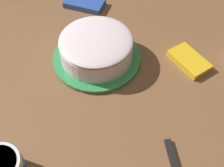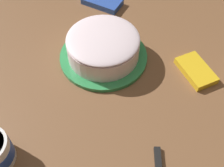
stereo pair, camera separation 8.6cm
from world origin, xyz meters
TOP-DOWN VIEW (x-y plane):
  - ground_plane at (0.00, 0.00)m, footprint 1.54×1.54m
  - frosted_cake at (0.19, -0.11)m, footprint 0.29×0.29m
  - candy_box_lower at (0.41, -0.31)m, footprint 0.17×0.13m
  - candy_box_upper at (-0.07, -0.29)m, footprint 0.15×0.12m

SIDE VIEW (x-z plane):
  - ground_plane at x=0.00m, z-range 0.00..0.00m
  - candy_box_upper at x=-0.07m, z-range 0.00..0.02m
  - candy_box_lower at x=0.41m, z-range 0.00..0.02m
  - frosted_cake at x=0.19m, z-range 0.00..0.10m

